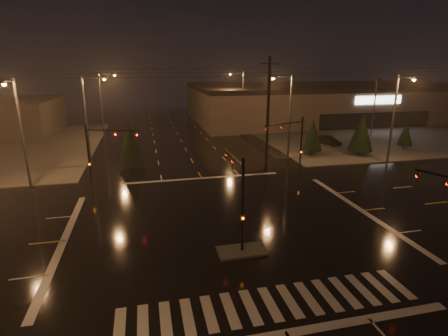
% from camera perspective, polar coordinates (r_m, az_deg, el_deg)
% --- Properties ---
extents(ground, '(140.00, 140.00, 0.00)m').
position_cam_1_polar(ground, '(25.56, 0.46, -9.16)').
color(ground, black).
rests_on(ground, ground).
extents(sidewalk_ne, '(36.00, 36.00, 0.12)m').
position_cam_1_polar(sidewalk_ne, '(64.19, 20.77, 5.51)').
color(sidewalk_ne, '#4C4A44').
rests_on(sidewalk_ne, ground).
extents(median_island, '(3.00, 1.60, 0.15)m').
position_cam_1_polar(median_island, '(22.10, 2.95, -13.35)').
color(median_island, '#4C4A44').
rests_on(median_island, ground).
extents(crosswalk, '(15.00, 2.60, 0.01)m').
position_cam_1_polar(crosswalk, '(18.19, 7.56, -21.09)').
color(crosswalk, beige).
rests_on(crosswalk, ground).
extents(stop_bar_near, '(16.00, 0.50, 0.01)m').
position_cam_1_polar(stop_bar_near, '(16.77, 10.18, -25.04)').
color(stop_bar_near, beige).
rests_on(stop_bar_near, ground).
extents(stop_bar_far, '(16.00, 0.50, 0.01)m').
position_cam_1_polar(stop_bar_far, '(35.60, -3.67, -1.67)').
color(stop_bar_far, beige).
rests_on(stop_bar_far, ground).
extents(parking_lot, '(50.00, 24.00, 0.08)m').
position_cam_1_polar(parking_lot, '(65.53, 25.39, 5.18)').
color(parking_lot, black).
rests_on(parking_lot, ground).
extents(retail_building, '(60.20, 28.30, 7.20)m').
position_cam_1_polar(retail_building, '(79.76, 17.76, 10.49)').
color(retail_building, '#6A594C').
rests_on(retail_building, ground).
extents(signal_mast_median, '(0.25, 4.59, 6.00)m').
position_cam_1_polar(signal_mast_median, '(21.36, 2.41, -3.54)').
color(signal_mast_median, black).
rests_on(signal_mast_median, ground).
extents(signal_mast_ne, '(4.84, 1.86, 6.00)m').
position_cam_1_polar(signal_mast_ne, '(36.52, 11.36, 4.66)').
color(signal_mast_ne, black).
rests_on(signal_mast_ne, ground).
extents(signal_mast_nw, '(4.84, 1.86, 6.00)m').
position_cam_1_polar(signal_mast_nw, '(33.60, -19.75, 2.99)').
color(signal_mast_nw, black).
rests_on(signal_mast_nw, ground).
extents(streetlight_1, '(2.77, 0.32, 10.00)m').
position_cam_1_polar(streetlight_1, '(41.16, -21.23, 8.02)').
color(streetlight_1, '#38383A').
rests_on(streetlight_1, ground).
extents(streetlight_2, '(2.77, 0.32, 10.00)m').
position_cam_1_polar(streetlight_2, '(56.95, -19.13, 10.27)').
color(streetlight_2, '#38383A').
rests_on(streetlight_2, ground).
extents(streetlight_3, '(2.77, 0.32, 10.00)m').
position_cam_1_polar(streetlight_3, '(42.16, 10.36, 9.03)').
color(streetlight_3, '#38383A').
rests_on(streetlight_3, ground).
extents(streetlight_4, '(2.77, 0.32, 10.00)m').
position_cam_1_polar(streetlight_4, '(60.94, 2.86, 11.48)').
color(streetlight_4, '#38383A').
rests_on(streetlight_4, ground).
extents(streetlight_5, '(0.32, 2.77, 10.00)m').
position_cam_1_polar(streetlight_5, '(35.62, -30.35, 5.73)').
color(streetlight_5, '#38383A').
rests_on(streetlight_5, ground).
extents(streetlight_6, '(0.32, 2.77, 10.00)m').
position_cam_1_polar(streetlight_6, '(43.67, 26.22, 7.87)').
color(streetlight_6, '#38383A').
rests_on(streetlight_6, ground).
extents(utility_pole_1, '(2.20, 0.32, 12.00)m').
position_cam_1_polar(utility_pole_1, '(39.11, 7.20, 9.09)').
color(utility_pole_1, black).
rests_on(utility_pole_1, ground).
extents(conifer_0, '(2.53, 2.53, 4.65)m').
position_cam_1_polar(conifer_0, '(45.45, 14.28, 5.31)').
color(conifer_0, black).
rests_on(conifer_0, ground).
extents(conifer_1, '(3.05, 3.05, 5.46)m').
position_cam_1_polar(conifer_1, '(47.07, 21.54, 5.55)').
color(conifer_1, black).
rests_on(conifer_1, ground).
extents(conifer_2, '(1.96, 1.96, 3.77)m').
position_cam_1_polar(conifer_2, '(52.85, 27.55, 4.97)').
color(conifer_2, black).
rests_on(conifer_2, ground).
extents(conifer_3, '(2.84, 2.84, 5.14)m').
position_cam_1_polar(conifer_3, '(39.92, -15.06, 4.12)').
color(conifer_3, black).
rests_on(conifer_3, ground).
extents(car_parked, '(3.04, 4.51, 1.43)m').
position_cam_1_polar(car_parked, '(52.82, 16.68, 4.46)').
color(car_parked, black).
rests_on(car_parked, ground).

